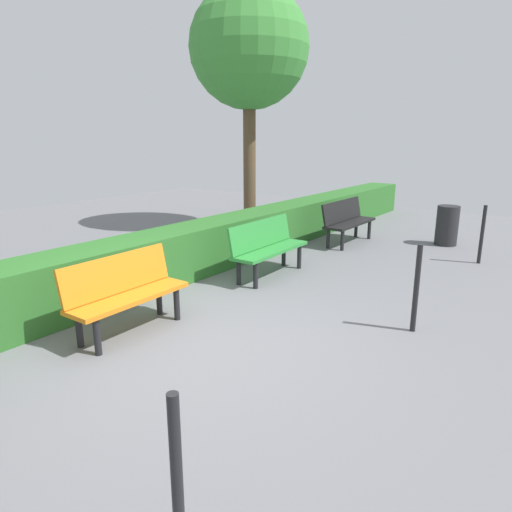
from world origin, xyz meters
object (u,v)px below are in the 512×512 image
object	(u,v)px
bench_orange	(125,290)
trash_bin	(447,225)
tree_near	(249,49)
bench_green	(267,245)
bench_black	(347,219)

from	to	relation	value
bench_orange	trash_bin	size ratio (longest dim) A/B	1.80
bench_orange	tree_near	xyz separation A→B (m)	(-5.43, -2.40, 3.42)
bench_green	tree_near	size ratio (longest dim) A/B	0.30
bench_green	trash_bin	bearing A→B (deg)	154.51
bench_green	trash_bin	xyz separation A→B (m)	(-3.79, 1.70, -0.09)
trash_bin	bench_orange	bearing A→B (deg)	-15.25
bench_black	bench_orange	bearing A→B (deg)	-0.32
bench_black	tree_near	size ratio (longest dim) A/B	0.30
tree_near	trash_bin	bearing A→B (deg)	103.51
bench_black	trash_bin	distance (m)	1.97
bench_green	bench_orange	size ratio (longest dim) A/B	1.10
bench_green	bench_orange	world-z (taller)	same
bench_black	bench_orange	size ratio (longest dim) A/B	1.10
bench_black	tree_near	distance (m)	4.22
bench_orange	tree_near	distance (m)	6.85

